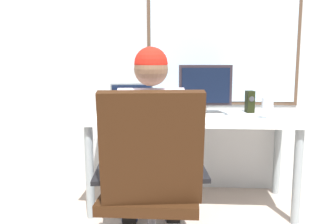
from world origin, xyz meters
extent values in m
cube|color=#B7BBBA|center=(0.00, 2.54, 1.41)|extent=(5.95, 0.06, 2.82)
cube|color=#4C3828|center=(0.21, 2.50, 1.32)|extent=(1.32, 0.01, 1.08)
cube|color=silver|center=(0.21, 2.50, 1.32)|extent=(1.26, 0.02, 1.02)
cylinder|color=gray|center=(-0.80, 1.84, 0.35)|extent=(0.06, 0.06, 0.71)
cylinder|color=gray|center=(0.70, 1.84, 0.35)|extent=(0.06, 0.06, 0.71)
cylinder|color=gray|center=(-0.80, 2.41, 0.35)|extent=(0.06, 0.06, 0.71)
cylinder|color=gray|center=(0.70, 2.41, 0.35)|extent=(0.06, 0.06, 0.71)
cube|color=silver|center=(-0.05, 2.12, 0.73)|extent=(1.65, 0.71, 0.04)
cube|color=black|center=(-0.28, 1.32, 0.42)|extent=(0.54, 0.54, 0.06)
cube|color=black|center=(-0.25, 1.08, 0.74)|extent=(0.53, 0.21, 0.59)
cube|color=black|center=(0.00, 1.36, 0.55)|extent=(0.10, 0.38, 0.02)
cube|color=black|center=(-0.57, 1.28, 0.55)|extent=(0.10, 0.38, 0.02)
cylinder|color=#293250|center=(-0.15, 1.61, 0.45)|extent=(0.21, 0.49, 0.15)
cylinder|color=#293250|center=(-0.18, 1.84, 0.22)|extent=(0.12, 0.12, 0.45)
cube|color=black|center=(-0.19, 1.90, 0.04)|extent=(0.13, 0.25, 0.08)
cylinder|color=#293250|center=(-0.47, 1.56, 0.45)|extent=(0.21, 0.49, 0.15)
cylinder|color=#293250|center=(-0.50, 1.80, 0.22)|extent=(0.12, 0.12, 0.45)
cube|color=black|center=(-0.51, 1.86, 0.04)|extent=(0.13, 0.25, 0.08)
cube|color=silver|center=(-0.28, 1.35, 0.72)|extent=(0.42, 0.37, 0.59)
sphere|color=brown|center=(-0.28, 1.35, 1.13)|extent=(0.19, 0.19, 0.19)
sphere|color=red|center=(-0.28, 1.35, 1.16)|extent=(0.19, 0.19, 0.19)
cylinder|color=silver|center=(-0.07, 1.43, 0.85)|extent=(0.12, 0.24, 0.28)
cylinder|color=brown|center=(-0.08, 1.52, 0.71)|extent=(0.10, 0.21, 0.26)
sphere|color=brown|center=(-0.09, 1.55, 0.69)|extent=(0.09, 0.09, 0.09)
cylinder|color=silver|center=(-0.51, 1.37, 0.85)|extent=(0.12, 0.22, 0.29)
cylinder|color=brown|center=(-0.53, 1.51, 0.80)|extent=(0.10, 0.21, 0.26)
sphere|color=brown|center=(-0.54, 1.60, 0.87)|extent=(0.09, 0.09, 0.09)
cube|color=beige|center=(0.05, 2.13, 0.76)|extent=(0.29, 0.24, 0.02)
cylinder|color=beige|center=(0.05, 2.13, 0.80)|extent=(0.04, 0.04, 0.06)
cube|color=black|center=(0.05, 2.13, 0.98)|extent=(0.41, 0.15, 0.31)
cube|color=black|center=(0.05, 2.06, 0.98)|extent=(0.36, 0.03, 0.27)
cube|color=gray|center=(-0.53, 2.14, 0.76)|extent=(0.39, 0.30, 0.02)
cube|color=black|center=(-0.53, 2.14, 0.77)|extent=(0.36, 0.27, 0.00)
cube|color=gray|center=(-0.56, 2.30, 0.87)|extent=(0.37, 0.14, 0.23)
cube|color=#0F1933|center=(-0.55, 2.29, 0.87)|extent=(0.34, 0.12, 0.20)
cylinder|color=silver|center=(0.50, 1.97, 0.75)|extent=(0.08, 0.08, 0.00)
cylinder|color=silver|center=(0.50, 1.97, 0.79)|extent=(0.01, 0.01, 0.07)
cylinder|color=silver|center=(0.50, 1.97, 0.86)|extent=(0.08, 0.08, 0.08)
cylinder|color=#600510|center=(0.50, 1.97, 0.84)|extent=(0.08, 0.08, 0.04)
cube|color=black|center=(0.43, 2.27, 0.84)|extent=(0.07, 0.09, 0.18)
cylinder|color=#333338|center=(0.43, 2.23, 0.86)|extent=(0.04, 0.01, 0.04)
cylinder|color=navy|center=(-0.25, 1.95, 0.79)|extent=(0.08, 0.08, 0.09)
camera|label=1|loc=(-0.07, -0.53, 1.18)|focal=36.29mm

